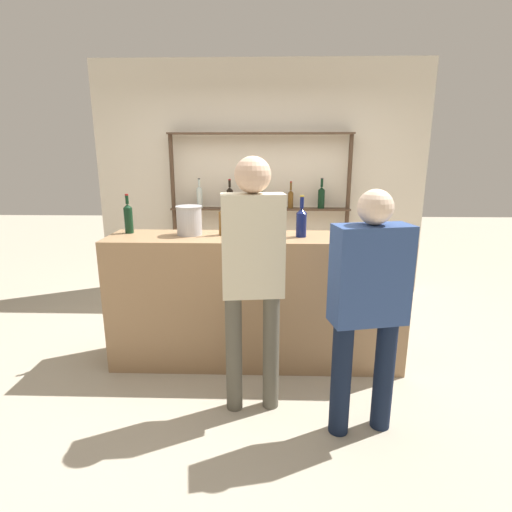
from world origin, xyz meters
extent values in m
plane|color=#B2A893|center=(0.00, 0.00, 0.00)|extent=(16.00, 16.00, 0.00)
cube|color=#997551|center=(0.00, 0.00, 0.55)|extent=(2.40, 0.52, 1.10)
cube|color=beige|center=(0.00, 1.86, 1.40)|extent=(4.00, 0.12, 2.80)
cylinder|color=#4C3828|center=(-1.05, 1.68, 0.99)|extent=(0.05, 0.05, 1.97)
cylinder|color=#4C3828|center=(1.05, 1.68, 0.99)|extent=(0.05, 0.05, 1.97)
cube|color=#4C3828|center=(0.00, 1.68, 1.96)|extent=(2.16, 0.18, 0.02)
cube|color=#4C3828|center=(0.00, 1.68, 1.08)|extent=(2.16, 0.18, 0.02)
cylinder|color=silver|center=(-0.73, 1.68, 1.21)|extent=(0.07, 0.07, 0.23)
cone|color=silver|center=(-0.73, 1.68, 1.34)|extent=(0.07, 0.07, 0.03)
cylinder|color=silver|center=(-0.73, 1.68, 1.40)|extent=(0.03, 0.03, 0.08)
cylinder|color=#232328|center=(-0.73, 1.68, 1.44)|extent=(0.03, 0.03, 0.01)
cylinder|color=black|center=(-0.37, 1.68, 1.20)|extent=(0.08, 0.08, 0.21)
cone|color=black|center=(-0.37, 1.68, 1.33)|extent=(0.08, 0.08, 0.04)
cylinder|color=black|center=(-0.37, 1.68, 1.39)|extent=(0.03, 0.03, 0.08)
cylinder|color=maroon|center=(-0.37, 1.68, 1.43)|extent=(0.03, 0.03, 0.01)
cylinder|color=black|center=(0.00, 1.68, 1.20)|extent=(0.07, 0.07, 0.21)
cone|color=black|center=(0.00, 1.68, 1.32)|extent=(0.07, 0.07, 0.03)
cylinder|color=black|center=(0.00, 1.68, 1.38)|extent=(0.03, 0.03, 0.08)
cylinder|color=gold|center=(0.00, 1.68, 1.43)|extent=(0.03, 0.03, 0.01)
cylinder|color=brown|center=(0.37, 1.68, 1.19)|extent=(0.06, 0.06, 0.18)
cone|color=brown|center=(0.37, 1.68, 1.29)|extent=(0.06, 0.06, 0.03)
cylinder|color=brown|center=(0.37, 1.68, 1.36)|extent=(0.02, 0.02, 0.10)
cylinder|color=maroon|center=(0.37, 1.68, 1.41)|extent=(0.03, 0.03, 0.01)
cylinder|color=black|center=(0.73, 1.68, 1.20)|extent=(0.08, 0.08, 0.22)
cone|color=black|center=(0.73, 1.68, 1.33)|extent=(0.08, 0.08, 0.04)
cylinder|color=black|center=(0.73, 1.68, 1.39)|extent=(0.03, 0.03, 0.09)
cylinder|color=#232328|center=(0.73, 1.68, 1.45)|extent=(0.03, 0.03, 0.01)
cylinder|color=#0F1956|center=(0.36, -0.01, 1.19)|extent=(0.08, 0.08, 0.19)
cone|color=#0F1956|center=(0.36, -0.01, 1.30)|extent=(0.08, 0.08, 0.04)
cylinder|color=#0F1956|center=(0.36, -0.01, 1.37)|extent=(0.03, 0.03, 0.09)
cylinder|color=gold|center=(0.36, -0.01, 1.42)|extent=(0.03, 0.03, 0.01)
cylinder|color=black|center=(0.89, 0.01, 1.19)|extent=(0.07, 0.07, 0.19)
cone|color=black|center=(0.89, 0.01, 1.31)|extent=(0.07, 0.07, 0.03)
cylinder|color=black|center=(0.89, 0.01, 1.36)|extent=(0.03, 0.03, 0.07)
cylinder|color=#232328|center=(0.89, 0.01, 1.40)|extent=(0.03, 0.03, 0.01)
cylinder|color=black|center=(-1.06, 0.10, 1.20)|extent=(0.07, 0.07, 0.21)
cone|color=black|center=(-1.06, 0.10, 1.32)|extent=(0.07, 0.07, 0.03)
cylinder|color=black|center=(-1.06, 0.10, 1.37)|extent=(0.03, 0.03, 0.07)
cylinder|color=maroon|center=(-1.06, 0.10, 1.42)|extent=(0.03, 0.03, 0.01)
cylinder|color=brown|center=(-0.27, 0.05, 1.19)|extent=(0.07, 0.07, 0.19)
cone|color=brown|center=(-0.27, 0.05, 1.30)|extent=(0.07, 0.07, 0.03)
cylinder|color=brown|center=(-0.27, 0.05, 1.36)|extent=(0.03, 0.03, 0.10)
cylinder|color=maroon|center=(-0.27, 0.05, 1.42)|extent=(0.03, 0.03, 0.01)
cylinder|color=silver|center=(-0.07, 0.01, 1.10)|extent=(0.06, 0.06, 0.00)
cylinder|color=silver|center=(-0.07, 0.01, 1.14)|extent=(0.01, 0.01, 0.08)
cone|color=silver|center=(-0.07, 0.01, 1.21)|extent=(0.07, 0.07, 0.08)
cylinder|color=#B2B2B7|center=(-0.54, 0.05, 1.21)|extent=(0.20, 0.20, 0.23)
cylinder|color=#B2B2B7|center=(-0.54, 0.05, 1.33)|extent=(0.21, 0.21, 0.01)
cylinder|color=#575347|center=(0.12, -0.65, 0.42)|extent=(0.11, 0.11, 0.84)
cylinder|color=#575347|center=(-0.13, -0.68, 0.42)|extent=(0.11, 0.11, 0.84)
cube|color=beige|center=(0.00, -0.67, 1.17)|extent=(0.42, 0.22, 0.66)
sphere|color=#DBB293|center=(0.00, -0.67, 1.62)|extent=(0.23, 0.23, 0.23)
cylinder|color=#121C33|center=(0.84, -0.85, 0.38)|extent=(0.13, 0.13, 0.75)
cylinder|color=#121C33|center=(0.56, -0.91, 0.38)|extent=(0.13, 0.13, 0.75)
cube|color=navy|center=(0.70, -0.88, 1.05)|extent=(0.48, 0.29, 0.60)
sphere|color=beige|center=(0.70, -0.88, 1.45)|extent=(0.20, 0.20, 0.20)
camera|label=1|loc=(0.09, -3.14, 1.75)|focal=28.00mm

